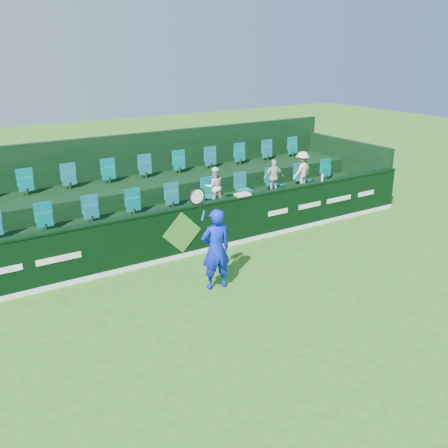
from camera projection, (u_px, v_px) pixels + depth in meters
ground at (275, 324)px, 9.83m from camera, size 60.00×60.00×0.00m
sponsor_hoarding at (180, 232)px, 12.78m from camera, size 16.00×0.25×1.35m
stand_tier_front at (162, 230)px, 13.75m from camera, size 16.00×2.00×0.80m
stand_tier_back at (134, 204)px, 15.17m from camera, size 16.00×1.80×1.30m
stand_rear at (127, 183)px, 15.34m from camera, size 16.00×4.10×2.60m
seat_row_front at (154, 202)px, 13.83m from camera, size 13.50×0.50×0.60m
seat_row_back at (128, 171)px, 15.09m from camera, size 13.50×0.50×0.60m
tennis_player at (216, 249)px, 11.02m from camera, size 1.11×0.54×2.49m
spectator_left at (214, 187)px, 14.30m from camera, size 0.65×0.56×1.15m
spectator_middle at (274, 177)px, 15.40m from camera, size 0.70×0.44×1.11m
spectator_right at (302, 171)px, 15.95m from camera, size 0.89×0.64×1.24m
towel at (243, 194)px, 13.52m from camera, size 0.40×0.26×0.06m
drinks_bottle at (322, 178)px, 14.96m from camera, size 0.07×0.07×0.21m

